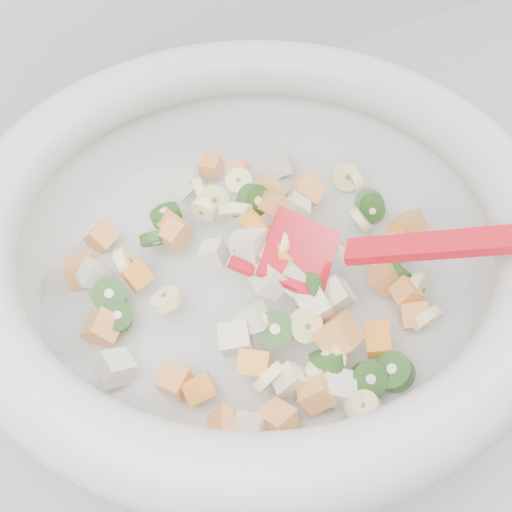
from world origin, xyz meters
TOP-DOWN VIEW (x-y plane):
  - mixing_bowl at (0.09, 1.44)m, footprint 0.44×0.44m

SIDE VIEW (x-z plane):
  - mixing_bowl at x=0.09m, z-range 0.89..1.05m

